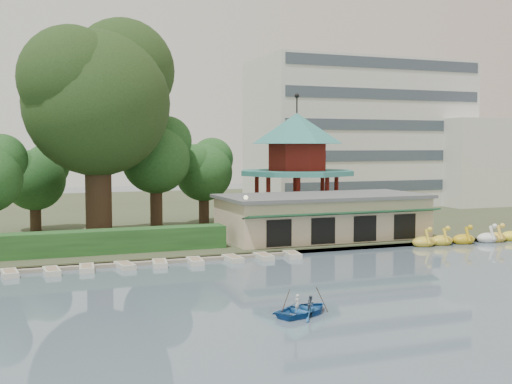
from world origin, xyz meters
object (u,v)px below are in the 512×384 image
dock (77,266)px  big_tree (98,92)px  boathouse (323,216)px  pavilion (297,157)px  rowboat_with_passengers (304,305)px

dock → big_tree: (3.17, 11.01, 13.25)m
boathouse → big_tree: bearing=161.7°
dock → pavilion: (24.00, 14.80, 7.36)m
rowboat_with_passengers → dock: bearing=119.3°
boathouse → rowboat_with_passengers: boathouse is taller
dock → rowboat_with_passengers: 19.78m
pavilion → big_tree: size_ratio=0.68×
dock → pavilion: bearing=31.7°
rowboat_with_passengers → boathouse: bearing=60.8°
dock → big_tree: size_ratio=1.72×
dock → boathouse: size_ratio=1.83×
pavilion → rowboat_with_passengers: 35.79m
dock → big_tree: 17.52m
big_tree → rowboat_with_passengers: (6.50, -28.25, -12.88)m
rowboat_with_passengers → pavilion: bearing=65.9°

